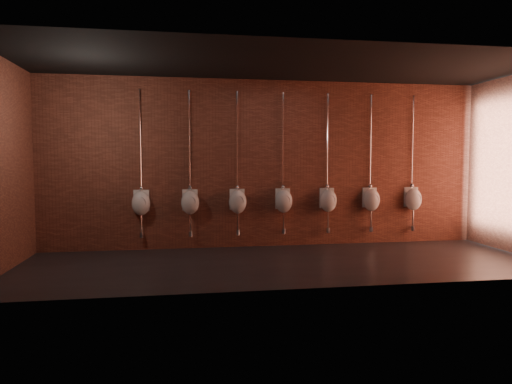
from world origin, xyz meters
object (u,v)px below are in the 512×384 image
urinal_0 (141,202)px  urinal_3 (284,200)px  urinal_2 (238,201)px  urinal_5 (371,199)px  urinal_6 (413,198)px  urinal_1 (190,202)px  urinal_4 (328,200)px

urinal_0 → urinal_3: (2.67, 0.00, 0.00)m
urinal_2 → urinal_5: bearing=0.0°
urinal_2 → urinal_0: bearing=180.0°
urinal_2 → urinal_6: 3.57m
urinal_0 → urinal_1: same height
urinal_0 → urinal_1: bearing=0.0°
urinal_6 → urinal_5: bearing=180.0°
urinal_0 → urinal_5: same height
urinal_5 → urinal_6: bearing=0.0°
urinal_1 → urinal_4: 2.67m
urinal_6 → urinal_2: bearing=180.0°
urinal_0 → urinal_2: size_ratio=1.00×
urinal_3 → urinal_4: bearing=0.0°
urinal_3 → urinal_5: size_ratio=1.00×
urinal_0 → urinal_2: bearing=0.0°
urinal_2 → urinal_6: same height
urinal_0 → urinal_4: size_ratio=1.00×
urinal_3 → urinal_4: (0.89, 0.00, 0.00)m
urinal_4 → urinal_6: bearing=0.0°
urinal_0 → urinal_6: (5.35, 0.00, 0.00)m
urinal_2 → urinal_5: same height
urinal_3 → urinal_1: bearing=180.0°
urinal_4 → urinal_6: size_ratio=1.00×
urinal_1 → urinal_3: same height
urinal_5 → urinal_6: same height
urinal_4 → urinal_3: bearing=180.0°
urinal_0 → urinal_3: size_ratio=1.00×
urinal_4 → urinal_5: (0.89, 0.00, 0.00)m
urinal_3 → urinal_2: bearing=180.0°
urinal_0 → urinal_5: bearing=0.0°
urinal_0 → urinal_5: 4.46m
urinal_0 → urinal_3: same height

